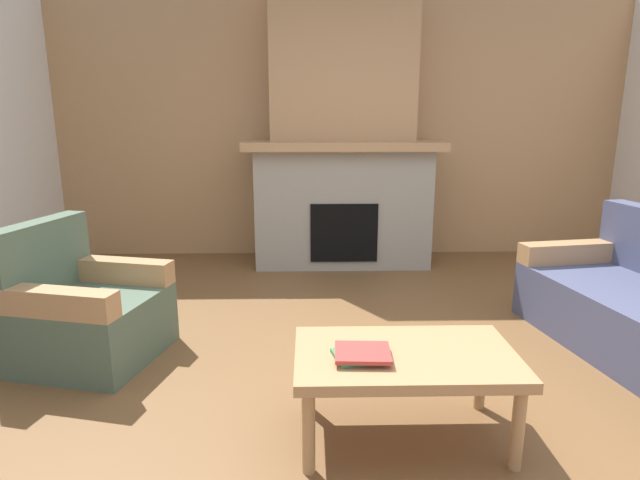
# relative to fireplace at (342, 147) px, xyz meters

# --- Properties ---
(ground) EXTENTS (9.00, 9.00, 0.00)m
(ground) POSITION_rel_fireplace_xyz_m (0.00, -2.62, -1.16)
(ground) COLOR brown
(wall_back_wood_panel) EXTENTS (6.00, 0.12, 2.70)m
(wall_back_wood_panel) POSITION_rel_fireplace_xyz_m (0.00, 0.38, 0.19)
(wall_back_wood_panel) COLOR tan
(wall_back_wood_panel) RESTS_ON ground
(fireplace) EXTENTS (1.90, 0.82, 2.70)m
(fireplace) POSITION_rel_fireplace_xyz_m (0.00, 0.00, 0.00)
(fireplace) COLOR gray
(fireplace) RESTS_ON ground
(armchair) EXTENTS (0.92, 0.92, 0.85)m
(armchair) POSITION_rel_fireplace_xyz_m (-1.72, -2.19, -0.87)
(armchair) COLOR #4C604C
(armchair) RESTS_ON ground
(coffee_table) EXTENTS (1.00, 0.60, 0.43)m
(coffee_table) POSITION_rel_fireplace_xyz_m (0.10, -3.07, -0.79)
(coffee_table) COLOR tan
(coffee_table) RESTS_ON ground
(book_stack_near_edge) EXTENTS (0.27, 0.22, 0.04)m
(book_stack_near_edge) POSITION_rel_fireplace_xyz_m (-0.12, -3.13, -0.71)
(book_stack_near_edge) COLOR #3D7F4C
(book_stack_near_edge) RESTS_ON coffee_table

